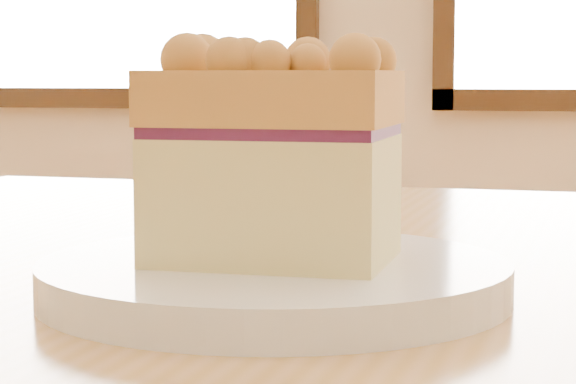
{
  "coord_description": "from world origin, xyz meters",
  "views": [
    {
      "loc": [
        -0.19,
        -0.26,
        0.85
      ],
      "look_at": [
        -0.31,
        0.27,
        0.8
      ],
      "focal_mm": 70.0,
      "sensor_mm": 36.0,
      "label": 1
    }
  ],
  "objects": [
    {
      "name": "plate",
      "position": [
        -0.31,
        0.24,
        0.76
      ],
      "size": [
        0.22,
        0.22,
        0.02
      ],
      "color": "white",
      "rests_on": "cafe_table_main"
    },
    {
      "name": "cake_slice",
      "position": [
        -0.31,
        0.24,
        0.82
      ],
      "size": [
        0.12,
        0.08,
        0.1
      ],
      "rotation": [
        0.0,
        0.0,
        -0.03
      ],
      "color": "#EBDF85",
      "rests_on": "plate"
    }
  ]
}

